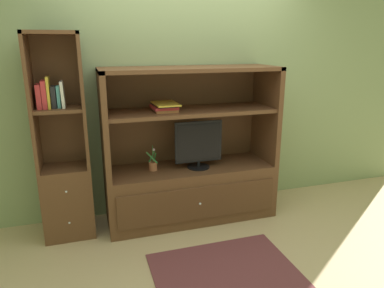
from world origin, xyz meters
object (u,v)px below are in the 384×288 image
at_px(tv_monitor, 199,144).
at_px(magazine_stack, 165,107).
at_px(upright_book_row, 50,95).
at_px(potted_plant, 153,165).
at_px(bookshelf_tall, 66,173).
at_px(media_console, 190,173).

xyz_separation_m(tv_monitor, magazine_stack, (-0.32, 0.06, 0.38)).
xyz_separation_m(tv_monitor, upright_book_row, (-1.33, 0.06, 0.54)).
height_order(potted_plant, bookshelf_tall, bookshelf_tall).
bearing_deg(potted_plant, tv_monitor, -7.35).
height_order(potted_plant, upright_book_row, upright_book_row).
xyz_separation_m(magazine_stack, upright_book_row, (-1.00, -0.00, 0.15)).
bearing_deg(upright_book_row, bookshelf_tall, 8.85).
bearing_deg(bookshelf_tall, media_console, -0.04).
distance_m(tv_monitor, bookshelf_tall, 1.28).
distance_m(media_console, bookshelf_tall, 1.21).
distance_m(magazine_stack, bookshelf_tall, 1.10).
distance_m(media_console, magazine_stack, 0.75).
bearing_deg(upright_book_row, potted_plant, 0.17).
relative_size(tv_monitor, bookshelf_tall, 0.26).
xyz_separation_m(media_console, tv_monitor, (0.07, -0.06, 0.32)).
xyz_separation_m(potted_plant, bookshelf_tall, (-0.81, 0.01, 0.01)).
height_order(magazine_stack, bookshelf_tall, bookshelf_tall).
distance_m(tv_monitor, upright_book_row, 1.43).
height_order(media_console, bookshelf_tall, bookshelf_tall).
xyz_separation_m(tv_monitor, potted_plant, (-0.45, 0.06, -0.19)).
relative_size(potted_plant, bookshelf_tall, 0.14).
bearing_deg(media_console, potted_plant, -179.07).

